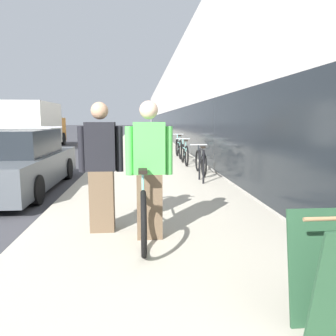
{
  "coord_description": "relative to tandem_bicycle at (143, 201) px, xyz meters",
  "views": [
    {
      "loc": [
        4.73,
        -3.55,
        1.68
      ],
      "look_at": [
        6.27,
        14.38,
        -0.97
      ],
      "focal_mm": 35.0,
      "sensor_mm": 36.0,
      "label": 1
    }
  ],
  "objects": [
    {
      "name": "sidewalk_slab",
      "position": [
        0.26,
        19.98,
        -0.47
      ],
      "size": [
        3.89,
        70.0,
        0.11
      ],
      "color": "#B2AA99",
      "rests_on": "ground"
    },
    {
      "name": "person_rider",
      "position": [
        0.09,
        -0.34,
        0.5
      ],
      "size": [
        0.61,
        0.24,
        1.81
      ],
      "color": "brown",
      "rests_on": "sidewalk_slab"
    },
    {
      "name": "parked_sedan_curbside",
      "position": [
        -2.97,
        3.42,
        0.14
      ],
      "size": [
        1.96,
        4.79,
        1.51
      ],
      "color": "#4C5156",
      "rests_on": "ground"
    },
    {
      "name": "cruiser_bike_farthest",
      "position": [
        1.58,
        9.0,
        -0.0
      ],
      "size": [
        0.52,
        1.91,
        0.97
      ],
      "color": "black",
      "rests_on": "sidewalk_slab"
    },
    {
      "name": "tandem_bicycle",
      "position": [
        0.0,
        0.0,
        0.0
      ],
      "size": [
        0.52,
        2.71,
        0.98
      ],
      "color": "black",
      "rests_on": "sidewalk_slab"
    },
    {
      "name": "cruiser_bike_middle",
      "position": [
        1.54,
        6.89,
        -0.03
      ],
      "size": [
        0.52,
        1.75,
        0.9
      ],
      "color": "black",
      "rests_on": "sidewalk_slab"
    },
    {
      "name": "cruiser_bike_nearest",
      "position": [
        1.73,
        4.76,
        -0.05
      ],
      "size": [
        0.52,
        1.63,
        0.84
      ],
      "color": "black",
      "rests_on": "sidewalk_slab"
    },
    {
      "name": "storefront_facade",
      "position": [
        7.24,
        27.98,
        2.46
      ],
      "size": [
        10.01,
        70.0,
        5.97
      ],
      "color": "silver",
      "rests_on": "ground"
    },
    {
      "name": "person_bystander",
      "position": [
        -0.57,
        -0.01,
        0.5
      ],
      "size": [
        0.61,
        0.24,
        1.81
      ],
      "color": "brown",
      "rests_on": "sidewalk_slab"
    },
    {
      "name": "moving_truck",
      "position": [
        -6.32,
        15.88,
        0.85
      ],
      "size": [
        2.44,
        6.22,
        2.7
      ],
      "color": "orange",
      "rests_on": "ground"
    },
    {
      "name": "bike_rack_hoop",
      "position": [
        1.53,
        3.57,
        0.1
      ],
      "size": [
        0.05,
        0.6,
        0.84
      ],
      "color": "black",
      "rests_on": "sidewalk_slab"
    }
  ]
}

